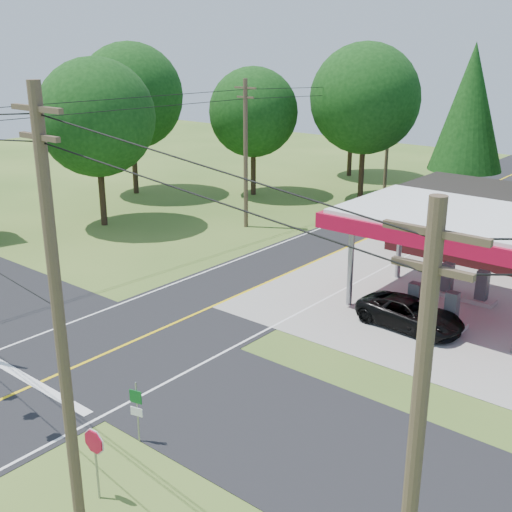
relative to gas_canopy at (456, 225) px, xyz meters
The scene contains 13 objects.
ground 16.38m from the gas_canopy, 124.70° to the right, with size 120.00×120.00×0.00m, color #3E6122.
main_highway 16.37m from the gas_canopy, 124.70° to the right, with size 8.00×120.00×0.02m, color black.
cross_road 16.37m from the gas_canopy, 124.70° to the right, with size 70.00×7.00×0.02m, color black.
lane_center_yellow 16.37m from the gas_canopy, 124.70° to the right, with size 0.15×110.00×0.00m, color yellow.
gas_canopy is the anchor object (origin of this frame).
utility_pole_near_right 20.13m from the gas_canopy, 94.29° to the right, with size 1.80×0.30×11.50m.
utility_pole_far_left 17.74m from the gas_canopy, 163.61° to the left, with size 1.80×0.30×10.00m.
utility_pole_right_b 19.80m from the gas_canopy, 69.27° to the right, with size 1.80×0.30×10.00m.
utility_pole_north 26.92m from the gas_canopy, 125.17° to the left, with size 0.30×0.30×9.50m.
treeline_backdrop 14.09m from the gas_canopy, 126.61° to the left, with size 70.27×51.59×13.30m.
suv_car 4.71m from the gas_canopy, 99.46° to the right, with size 4.83×4.83×1.34m, color black.
octagonal_stop_sign 19.29m from the gas_canopy, 96.01° to the right, with size 0.79×0.11×2.25m.
route_sign_post 17.09m from the gas_canopy, 100.96° to the right, with size 0.43×0.14×2.16m.
Camera 1 is at (19.99, -14.76, 12.25)m, focal length 45.00 mm.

